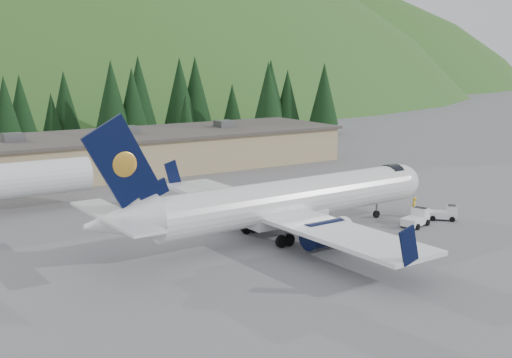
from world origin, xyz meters
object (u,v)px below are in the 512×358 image
object	(u,v)px
baggage_tug_b	(445,213)
ramp_worker	(414,207)
airliner	(284,202)
terminal_building	(93,155)
baggage_tug_a	(417,218)

from	to	relation	value
baggage_tug_b	ramp_worker	xyz separation A→B (m)	(-1.59, 2.52, 0.32)
baggage_tug_b	ramp_worker	distance (m)	2.99
airliner	terminal_building	bearing A→B (deg)	93.41
baggage_tug_a	baggage_tug_b	size ratio (longest dim) A/B	1.14
baggage_tug_a	baggage_tug_b	distance (m)	3.91
ramp_worker	baggage_tug_b	bearing A→B (deg)	80.44
baggage_tug_b	airliner	bearing A→B (deg)	-148.29
baggage_tug_a	baggage_tug_b	xyz separation A→B (m)	(3.91, 0.06, -0.07)
terminal_building	ramp_worker	world-z (taller)	terminal_building
baggage_tug_a	terminal_building	xyz separation A→B (m)	(-16.39, 41.74, 1.92)
airliner	baggage_tug_b	xyz separation A→B (m)	(16.30, -3.63, -2.41)
airliner	baggage_tug_a	distance (m)	13.14
airliner	baggage_tug_b	world-z (taller)	airliner
airliner	baggage_tug_a	world-z (taller)	airliner
airliner	ramp_worker	xyz separation A→B (m)	(14.71, -1.11, -2.08)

